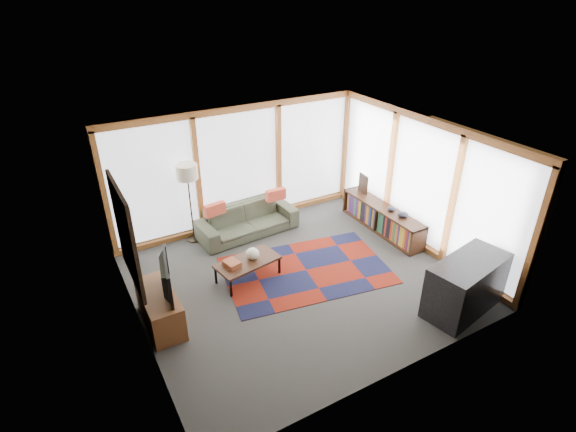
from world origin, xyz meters
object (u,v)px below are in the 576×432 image
tv_console (160,309)px  floor_lamp (190,204)px  coffee_table (248,270)px  bookshelf (382,218)px  television (161,277)px  bar_counter (466,285)px  sofa (247,220)px

tv_console → floor_lamp: bearing=59.6°
coffee_table → bookshelf: 3.22m
tv_console → television: 0.57m
television → bar_counter: television is taller
sofa → floor_lamp: size_ratio=1.27×
floor_lamp → bookshelf: size_ratio=0.75×
floor_lamp → bookshelf: bearing=-23.6°
television → tv_console: bearing=98.4°
sofa → floor_lamp: bearing=160.9°
floor_lamp → television: (-1.18, -2.18, 0.03)m
sofa → floor_lamp: 1.23m
bookshelf → television: (-4.80, -0.61, 0.58)m
tv_console → bookshelf: bearing=7.0°
bookshelf → television: 4.87m
floor_lamp → television: 2.48m
bookshelf → bar_counter: size_ratio=1.55×
coffee_table → television: (-1.58, -0.42, 0.67)m
sofa → television: 3.00m
coffee_table → bookshelf: bearing=3.4°
floor_lamp → bar_counter: 5.25m
television → bar_counter: bearing=-103.6°
bar_counter → bookshelf: bearing=68.3°
sofa → bar_counter: 4.43m
bookshelf → bar_counter: bearing=-101.1°
coffee_table → tv_console: (-1.68, -0.41, 0.10)m
coffee_table → television: television is taller
coffee_table → bookshelf: bookshelf is taller
coffee_table → television: bearing=-165.3°
floor_lamp → bookshelf: (3.61, -1.58, -0.55)m
floor_lamp → bar_counter: bearing=-53.8°
sofa → tv_console: (-2.36, -1.89, -0.02)m
sofa → bookshelf: size_ratio=0.95×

